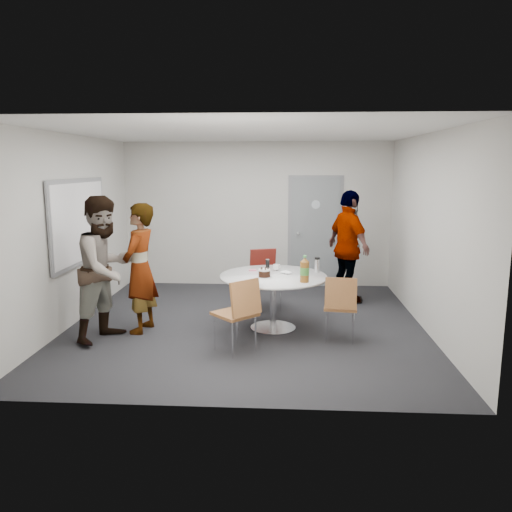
# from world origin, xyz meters

# --- Properties ---
(floor) EXTENTS (5.00, 5.00, 0.00)m
(floor) POSITION_xyz_m (0.00, 0.00, 0.00)
(floor) COLOR black
(floor) RESTS_ON ground
(ceiling) EXTENTS (5.00, 5.00, 0.00)m
(ceiling) POSITION_xyz_m (0.00, 0.00, 2.70)
(ceiling) COLOR silver
(ceiling) RESTS_ON wall_back
(wall_back) EXTENTS (5.00, 0.00, 5.00)m
(wall_back) POSITION_xyz_m (0.00, 2.50, 1.35)
(wall_back) COLOR beige
(wall_back) RESTS_ON floor
(wall_left) EXTENTS (0.00, 5.00, 5.00)m
(wall_left) POSITION_xyz_m (-2.50, 0.00, 1.35)
(wall_left) COLOR beige
(wall_left) RESTS_ON floor
(wall_right) EXTENTS (0.00, 5.00, 5.00)m
(wall_right) POSITION_xyz_m (2.50, 0.00, 1.35)
(wall_right) COLOR beige
(wall_right) RESTS_ON floor
(wall_front) EXTENTS (5.00, 0.00, 5.00)m
(wall_front) POSITION_xyz_m (0.00, -2.50, 1.35)
(wall_front) COLOR beige
(wall_front) RESTS_ON floor
(door) EXTENTS (1.02, 0.17, 2.12)m
(door) POSITION_xyz_m (1.10, 2.48, 1.03)
(door) COLOR slate
(door) RESTS_ON wall_back
(whiteboard) EXTENTS (0.04, 1.90, 1.25)m
(whiteboard) POSITION_xyz_m (-2.46, 0.20, 1.45)
(whiteboard) COLOR gray
(whiteboard) RESTS_ON wall_left
(table) EXTENTS (1.47, 1.47, 1.12)m
(table) POSITION_xyz_m (0.42, -0.17, 0.67)
(table) COLOR white
(table) RESTS_ON floor
(chair_near_left) EXTENTS (0.65, 0.65, 0.93)m
(chair_near_left) POSITION_xyz_m (0.00, -1.10, 0.57)
(chair_near_left) COLOR brown
(chair_near_left) RESTS_ON floor
(chair_near_right) EXTENTS (0.46, 0.50, 0.87)m
(chair_near_right) POSITION_xyz_m (1.26, -0.62, 0.53)
(chair_near_right) COLOR brown
(chair_near_right) RESTS_ON floor
(chair_far) EXTENTS (0.57, 0.60, 0.94)m
(chair_far) POSITION_xyz_m (0.22, 0.95, 0.57)
(chair_far) COLOR maroon
(chair_far) RESTS_ON floor
(person_main) EXTENTS (0.51, 0.70, 1.77)m
(person_main) POSITION_xyz_m (-1.42, -0.34, 0.89)
(person_main) COLOR #A5C6EA
(person_main) RESTS_ON floor
(person_left) EXTENTS (1.02, 1.13, 1.89)m
(person_left) POSITION_xyz_m (-1.77, -0.68, 0.94)
(person_left) COLOR white
(person_left) RESTS_ON floor
(person_right) EXTENTS (0.88, 1.19, 1.87)m
(person_right) POSITION_xyz_m (1.59, 1.33, 0.94)
(person_right) COLOR black
(person_right) RESTS_ON floor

